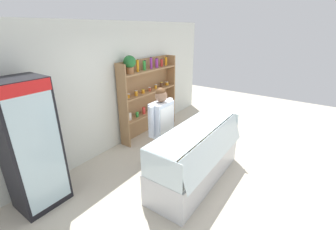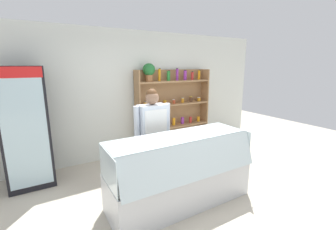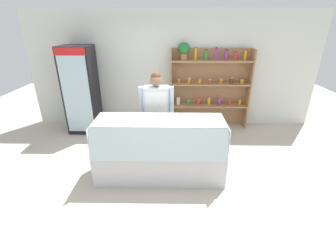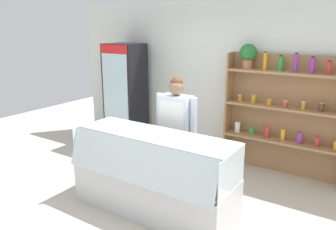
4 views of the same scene
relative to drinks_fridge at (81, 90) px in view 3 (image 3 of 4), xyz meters
name	(u,v)px [view 3 (image 3 of 4)]	position (x,y,z in m)	size (l,w,h in m)	color
ground_plane	(173,174)	(2.08, -1.69, -0.99)	(12.00, 12.00, 0.00)	beige
back_wall	(173,71)	(2.08, 0.47, 0.36)	(6.80, 0.10, 2.70)	silver
drinks_fridge	(81,90)	(0.00, 0.00, 0.00)	(0.67, 0.58, 1.97)	black
shelving_unit	(207,82)	(2.88, 0.27, 0.13)	(1.85, 0.29, 2.02)	#9E754C
deli_display_case	(160,158)	(1.86, -1.69, -0.67)	(2.08, 0.80, 1.01)	silver
shop_clerk	(156,108)	(1.77, -1.02, -0.03)	(0.64, 0.25, 1.62)	#2D2D38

